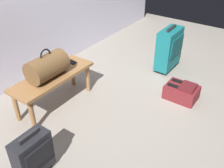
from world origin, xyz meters
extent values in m
plane|color=gray|center=(0.00, 0.00, 0.00)|extent=(6.60, 6.60, 0.00)
cube|color=olive|center=(-0.38, 0.85, 0.39)|extent=(1.00, 0.36, 0.04)
cylinder|color=olive|center=(-0.82, 0.72, 0.18)|extent=(0.05, 0.05, 0.37)
cylinder|color=olive|center=(0.06, 0.72, 0.18)|extent=(0.05, 0.05, 0.37)
cylinder|color=olive|center=(-0.82, 0.98, 0.18)|extent=(0.05, 0.05, 0.37)
cylinder|color=olive|center=(0.06, 0.98, 0.18)|extent=(0.05, 0.05, 0.37)
cylinder|color=brown|center=(-0.43, 0.85, 0.53)|extent=(0.44, 0.26, 0.26)
torus|color=black|center=(-0.43, 0.85, 0.67)|extent=(0.14, 0.02, 0.14)
cube|color=black|center=(-0.04, 0.89, 0.41)|extent=(0.07, 0.14, 0.01)
cube|color=black|center=(-0.04, 0.89, 0.41)|extent=(0.06, 0.13, 0.00)
cube|color=#14666B|center=(1.16, 0.15, 0.33)|extent=(0.46, 0.20, 0.55)
cube|color=#0E474A|center=(1.16, 0.04, 0.40)|extent=(0.36, 0.02, 0.25)
cube|color=#262628|center=(1.16, 0.15, 0.62)|extent=(0.26, 0.03, 0.04)
cylinder|color=black|center=(1.00, 0.22, 0.03)|extent=(0.02, 0.05, 0.05)
cylinder|color=black|center=(1.32, 0.22, 0.03)|extent=(0.02, 0.05, 0.05)
cube|color=black|center=(-1.18, 0.28, 0.23)|extent=(0.32, 0.16, 0.37)
cube|color=black|center=(-1.18, 0.19, 0.28)|extent=(0.26, 0.02, 0.17)
cube|color=#262628|center=(-1.18, 0.28, 0.44)|extent=(0.18, 0.03, 0.04)
cylinder|color=black|center=(-1.07, 0.33, 0.03)|extent=(0.02, 0.05, 0.05)
cube|color=maroon|center=(0.59, -0.31, 0.09)|extent=(0.28, 0.38, 0.17)
cube|color=#55181C|center=(0.59, -0.37, 0.19)|extent=(0.21, 0.17, 0.04)
cube|color=black|center=(0.53, -0.24, 0.18)|extent=(0.04, 0.19, 0.02)
cube|color=black|center=(0.66, -0.24, 0.18)|extent=(0.04, 0.19, 0.02)
camera|label=1|loc=(-1.99, -1.10, 1.87)|focal=41.19mm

